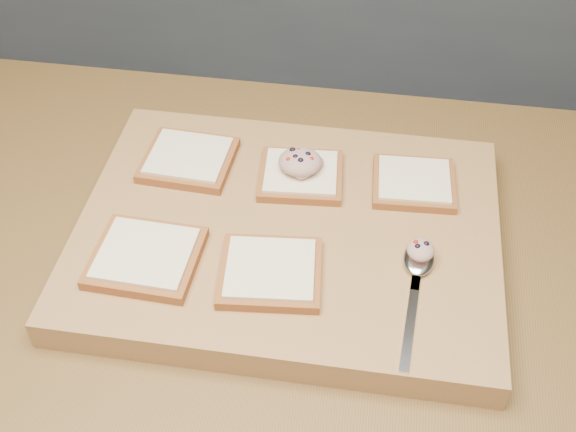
% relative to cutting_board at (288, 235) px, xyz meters
% --- Properties ---
extents(back_counter, '(3.60, 0.62, 0.94)m').
position_rel_cutting_board_xyz_m(back_counter, '(0.17, 1.39, -0.45)').
color(back_counter, slate).
rests_on(back_counter, ground).
extents(cutting_board, '(0.54, 0.41, 0.04)m').
position_rel_cutting_board_xyz_m(cutting_board, '(0.00, 0.00, 0.00)').
color(cutting_board, '#AE764A').
rests_on(cutting_board, island_counter).
extents(bread_far_left, '(0.13, 0.12, 0.02)m').
position_rel_cutting_board_xyz_m(bread_far_left, '(-0.16, 0.09, 0.03)').
color(bread_far_left, brown).
rests_on(bread_far_left, cutting_board).
extents(bread_far_center, '(0.12, 0.11, 0.02)m').
position_rel_cutting_board_xyz_m(bread_far_center, '(0.00, 0.09, 0.03)').
color(bread_far_center, brown).
rests_on(bread_far_center, cutting_board).
extents(bread_far_right, '(0.11, 0.11, 0.02)m').
position_rel_cutting_board_xyz_m(bread_far_right, '(0.16, 0.09, 0.03)').
color(bread_far_right, brown).
rests_on(bread_far_right, cutting_board).
extents(bread_near_left, '(0.13, 0.12, 0.02)m').
position_rel_cutting_board_xyz_m(bread_near_left, '(-0.16, -0.09, 0.03)').
color(bread_near_left, brown).
rests_on(bread_near_left, cutting_board).
extents(bread_near_center, '(0.13, 0.12, 0.02)m').
position_rel_cutting_board_xyz_m(bread_near_center, '(-0.01, -0.09, 0.03)').
color(bread_near_center, brown).
rests_on(bread_near_center, cutting_board).
extents(tuna_salad_dollop, '(0.06, 0.06, 0.03)m').
position_rel_cutting_board_xyz_m(tuna_salad_dollop, '(0.00, 0.09, 0.05)').
color(tuna_salad_dollop, tan).
rests_on(tuna_salad_dollop, bread_far_center).
extents(spoon, '(0.04, 0.19, 0.01)m').
position_rel_cutting_board_xyz_m(spoon, '(0.17, -0.05, 0.03)').
color(spoon, silver).
rests_on(spoon, cutting_board).
extents(spoon_salad, '(0.03, 0.04, 0.02)m').
position_rel_cutting_board_xyz_m(spoon_salad, '(0.17, -0.04, 0.04)').
color(spoon_salad, tan).
rests_on(spoon_salad, spoon).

